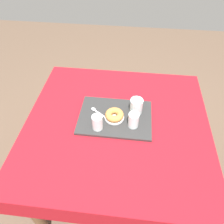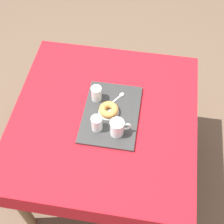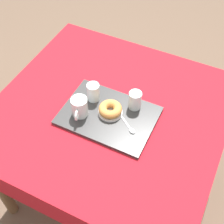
{
  "view_description": "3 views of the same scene",
  "coord_description": "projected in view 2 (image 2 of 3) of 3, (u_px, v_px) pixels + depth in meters",
  "views": [
    {
      "loc": [
        -0.07,
        0.86,
        1.76
      ],
      "look_at": [
        0.04,
        -0.06,
        0.79
      ],
      "focal_mm": 34.38,
      "sensor_mm": 36.0,
      "label": 1
    },
    {
      "loc": [
        -1.04,
        -0.22,
        2.3
      ],
      "look_at": [
        0.0,
        -0.05,
        0.81
      ],
      "focal_mm": 51.22,
      "sensor_mm": 36.0,
      "label": 2
    },
    {
      "loc": [
        0.45,
        -0.89,
        1.95
      ],
      "look_at": [
        0.03,
        -0.04,
        0.8
      ],
      "focal_mm": 50.24,
      "sensor_mm": 36.0,
      "label": 3
    }
  ],
  "objects": [
    {
      "name": "sugar_donut_left",
      "position": [
        109.0,
        110.0,
        1.84
      ],
      "size": [
        0.11,
        0.11,
        0.04
      ],
      "primitive_type": "torus",
      "color": "#BC7F3D",
      "rests_on": "donut_plate_left"
    },
    {
      "name": "dining_table",
      "position": [
        104.0,
        125.0,
        1.95
      ],
      "size": [
        1.13,
        1.08,
        0.76
      ],
      "color": "#A8141E",
      "rests_on": "ground"
    },
    {
      "name": "serving_tray",
      "position": [
        111.0,
        114.0,
        1.86
      ],
      "size": [
        0.45,
        0.32,
        0.02
      ],
      "primitive_type": "cube",
      "color": "#2D2D2D",
      "rests_on": "dining_table"
    },
    {
      "name": "tea_mug_left",
      "position": [
        117.0,
        128.0,
        1.74
      ],
      "size": [
        0.08,
        0.12,
        0.1
      ],
      "color": "silver",
      "rests_on": "serving_tray"
    },
    {
      "name": "water_glass_near",
      "position": [
        97.0,
        124.0,
        1.76
      ],
      "size": [
        0.06,
        0.06,
        0.09
      ],
      "color": "silver",
      "rests_on": "serving_tray"
    },
    {
      "name": "water_glass_far",
      "position": [
        96.0,
        94.0,
        1.88
      ],
      "size": [
        0.06,
        0.06,
        0.09
      ],
      "color": "silver",
      "rests_on": "serving_tray"
    },
    {
      "name": "ground_plane",
      "position": [
        106.0,
        171.0,
        2.49
      ],
      "size": [
        6.0,
        6.0,
        0.0
      ],
      "primitive_type": "plane",
      "color": "brown"
    },
    {
      "name": "donut_plate_left",
      "position": [
        109.0,
        112.0,
        1.86
      ],
      "size": [
        0.12,
        0.12,
        0.01
      ],
      "primitive_type": "cylinder",
      "color": "silver",
      "rests_on": "serving_tray"
    },
    {
      "name": "teaspoon_near",
      "position": [
        120.0,
        96.0,
        1.93
      ],
      "size": [
        0.11,
        0.09,
        0.01
      ],
      "rotation": [
        0.0,
        0.0,
        5.67
      ],
      "color": "silver",
      "rests_on": "serving_tray"
    }
  ]
}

